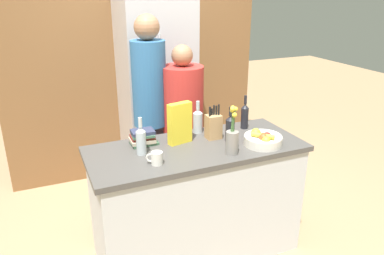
{
  "coord_description": "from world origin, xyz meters",
  "views": [
    {
      "loc": [
        -1.03,
        -2.32,
        2.03
      ],
      "look_at": [
        0.0,
        0.09,
        1.04
      ],
      "focal_mm": 35.0,
      "sensor_mm": 36.0,
      "label": 1
    }
  ],
  "objects_px": {
    "fruit_bowl": "(263,139)",
    "coffee_mug": "(156,158)",
    "cereal_box": "(180,123)",
    "bottle_water": "(198,120)",
    "person_at_sink": "(150,106)",
    "knife_block": "(213,126)",
    "bottle_wine": "(141,140)",
    "refrigerator": "(157,94)",
    "book_stack": "(143,138)",
    "bottle_vinegar": "(245,115)",
    "flower_vase": "(232,139)",
    "person_in_blue": "(183,123)",
    "bottle_oil": "(230,128)"
  },
  "relations": [
    {
      "from": "coffee_mug",
      "to": "person_in_blue",
      "type": "bearing_deg",
      "value": 57.28
    },
    {
      "from": "cereal_box",
      "to": "bottle_wine",
      "type": "distance_m",
      "value": 0.34
    },
    {
      "from": "refrigerator",
      "to": "person_at_sink",
      "type": "relative_size",
      "value": 1.08
    },
    {
      "from": "book_stack",
      "to": "person_in_blue",
      "type": "height_order",
      "value": "person_in_blue"
    },
    {
      "from": "coffee_mug",
      "to": "person_at_sink",
      "type": "height_order",
      "value": "person_at_sink"
    },
    {
      "from": "person_at_sink",
      "to": "fruit_bowl",
      "type": "bearing_deg",
      "value": -50.54
    },
    {
      "from": "flower_vase",
      "to": "book_stack",
      "type": "xyz_separation_m",
      "value": [
        -0.53,
        0.41,
        -0.06
      ]
    },
    {
      "from": "coffee_mug",
      "to": "bottle_vinegar",
      "type": "bearing_deg",
      "value": 22.04
    },
    {
      "from": "refrigerator",
      "to": "bottle_water",
      "type": "xyz_separation_m",
      "value": [
        0.01,
        -1.03,
        0.04
      ]
    },
    {
      "from": "cereal_box",
      "to": "bottle_water",
      "type": "distance_m",
      "value": 0.27
    },
    {
      "from": "flower_vase",
      "to": "person_at_sink",
      "type": "bearing_deg",
      "value": 108.7
    },
    {
      "from": "fruit_bowl",
      "to": "person_in_blue",
      "type": "distance_m",
      "value": 0.85
    },
    {
      "from": "flower_vase",
      "to": "coffee_mug",
      "type": "height_order",
      "value": "flower_vase"
    },
    {
      "from": "bottle_water",
      "to": "coffee_mug",
      "type": "bearing_deg",
      "value": -139.06
    },
    {
      "from": "coffee_mug",
      "to": "person_at_sink",
      "type": "distance_m",
      "value": 0.9
    },
    {
      "from": "refrigerator",
      "to": "person_in_blue",
      "type": "bearing_deg",
      "value": -88.24
    },
    {
      "from": "cereal_box",
      "to": "bottle_wine",
      "type": "height_order",
      "value": "cereal_box"
    },
    {
      "from": "book_stack",
      "to": "bottle_vinegar",
      "type": "distance_m",
      "value": 0.87
    },
    {
      "from": "refrigerator",
      "to": "knife_block",
      "type": "distance_m",
      "value": 1.19
    },
    {
      "from": "bottle_vinegar",
      "to": "person_in_blue",
      "type": "distance_m",
      "value": 0.59
    },
    {
      "from": "flower_vase",
      "to": "bottle_oil",
      "type": "height_order",
      "value": "flower_vase"
    },
    {
      "from": "person_in_blue",
      "to": "cereal_box",
      "type": "bearing_deg",
      "value": -113.54
    },
    {
      "from": "bottle_water",
      "to": "bottle_oil",
      "type": "bearing_deg",
      "value": -60.29
    },
    {
      "from": "cereal_box",
      "to": "bottle_wine",
      "type": "bearing_deg",
      "value": -165.95
    },
    {
      "from": "bottle_oil",
      "to": "person_in_blue",
      "type": "xyz_separation_m",
      "value": [
        -0.14,
        0.62,
        -0.15
      ]
    },
    {
      "from": "bottle_oil",
      "to": "person_at_sink",
      "type": "bearing_deg",
      "value": 120.21
    },
    {
      "from": "coffee_mug",
      "to": "book_stack",
      "type": "xyz_separation_m",
      "value": [
        0.01,
        0.36,
        0.01
      ]
    },
    {
      "from": "fruit_bowl",
      "to": "person_at_sink",
      "type": "xyz_separation_m",
      "value": [
        -0.6,
        0.87,
        0.08
      ]
    },
    {
      "from": "knife_block",
      "to": "bottle_wine",
      "type": "relative_size",
      "value": 1.0
    },
    {
      "from": "refrigerator",
      "to": "bottle_vinegar",
      "type": "distance_m",
      "value": 1.17
    },
    {
      "from": "person_in_blue",
      "to": "person_at_sink",
      "type": "bearing_deg",
      "value": 163.08
    },
    {
      "from": "cereal_box",
      "to": "bottle_oil",
      "type": "distance_m",
      "value": 0.39
    },
    {
      "from": "coffee_mug",
      "to": "bottle_water",
      "type": "relative_size",
      "value": 0.41
    },
    {
      "from": "cereal_box",
      "to": "refrigerator",
      "type": "bearing_deg",
      "value": 80.11
    },
    {
      "from": "cereal_box",
      "to": "book_stack",
      "type": "height_order",
      "value": "cereal_box"
    },
    {
      "from": "cereal_box",
      "to": "person_at_sink",
      "type": "bearing_deg",
      "value": 94.58
    },
    {
      "from": "fruit_bowl",
      "to": "book_stack",
      "type": "bearing_deg",
      "value": 155.81
    },
    {
      "from": "knife_block",
      "to": "person_in_blue",
      "type": "height_order",
      "value": "person_in_blue"
    },
    {
      "from": "flower_vase",
      "to": "person_at_sink",
      "type": "distance_m",
      "value": 0.97
    },
    {
      "from": "bottle_oil",
      "to": "person_in_blue",
      "type": "bearing_deg",
      "value": 102.58
    },
    {
      "from": "book_stack",
      "to": "bottle_vinegar",
      "type": "xyz_separation_m",
      "value": [
        0.87,
        -0.01,
        0.06
      ]
    },
    {
      "from": "flower_vase",
      "to": "knife_block",
      "type": "bearing_deg",
      "value": 88.32
    },
    {
      "from": "book_stack",
      "to": "person_at_sink",
      "type": "relative_size",
      "value": 0.11
    },
    {
      "from": "bottle_oil",
      "to": "person_at_sink",
      "type": "relative_size",
      "value": 0.15
    },
    {
      "from": "fruit_bowl",
      "to": "coffee_mug",
      "type": "bearing_deg",
      "value": 179.86
    },
    {
      "from": "bottle_oil",
      "to": "bottle_water",
      "type": "height_order",
      "value": "bottle_oil"
    },
    {
      "from": "refrigerator",
      "to": "flower_vase",
      "type": "xyz_separation_m",
      "value": [
        0.06,
        -1.5,
        0.05
      ]
    },
    {
      "from": "flower_vase",
      "to": "fruit_bowl",
      "type": "bearing_deg",
      "value": 9.39
    },
    {
      "from": "book_stack",
      "to": "bottle_water",
      "type": "height_order",
      "value": "bottle_water"
    },
    {
      "from": "coffee_mug",
      "to": "bottle_water",
      "type": "height_order",
      "value": "bottle_water"
    }
  ]
}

